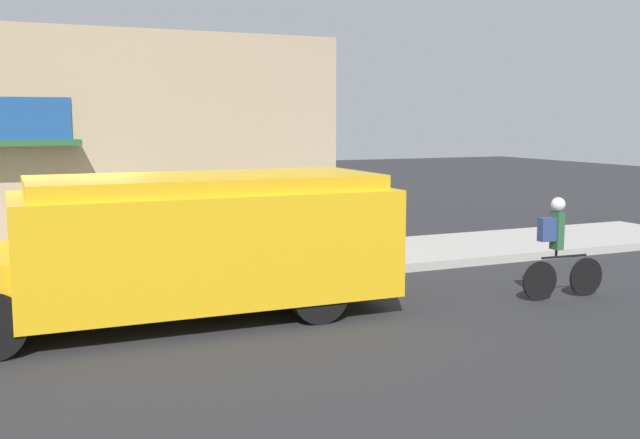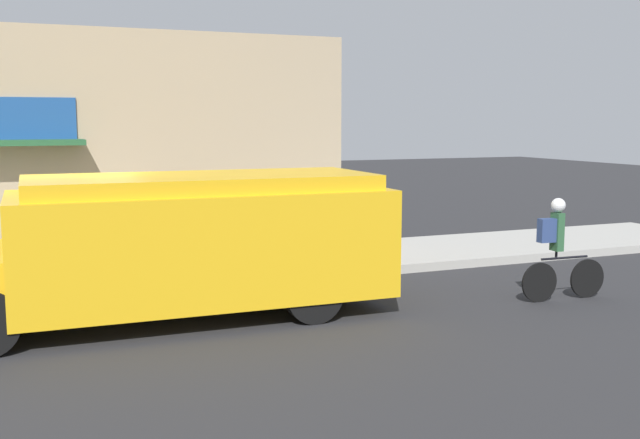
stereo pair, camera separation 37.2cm
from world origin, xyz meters
name	(u,v)px [view 1 (the left image)]	position (x,y,z in m)	size (l,w,h in m)	color
ground_plane	(57,306)	(0.00, 0.00, 0.00)	(70.00, 70.00, 0.00)	#2B2B2D
sidewalk	(50,282)	(0.00, 1.39, 0.08)	(28.00, 2.79, 0.16)	#ADAAA3
storefront	(32,147)	(-0.07, 3.18, 2.25)	(12.10, 0.84, 4.48)	tan
school_bus	(178,245)	(1.49, -1.49, 1.05)	(6.66, 2.65, 2.00)	yellow
cyclist	(558,248)	(7.12, -2.65, 0.80)	(1.49, 0.22, 1.58)	black
trash_bin	(191,233)	(2.60, 2.17, 0.64)	(0.56, 0.56, 0.95)	slate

